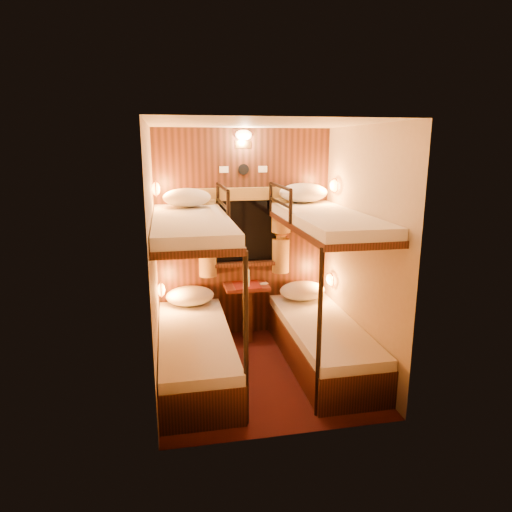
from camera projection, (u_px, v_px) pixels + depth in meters
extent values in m
plane|color=#36120E|center=(262.00, 371.00, 4.58)|extent=(2.10, 2.10, 0.00)
plane|color=silver|center=(262.00, 123.00, 4.01)|extent=(2.10, 2.10, 0.00)
plane|color=#C6B293|center=(243.00, 235.00, 5.30)|extent=(2.40, 0.00, 2.40)
plane|color=#C6B293|center=(292.00, 289.00, 3.30)|extent=(2.40, 0.00, 2.40)
plane|color=#C6B293|center=(154.00, 261.00, 4.11)|extent=(0.00, 2.40, 2.40)
plane|color=#C6B293|center=(361.00, 251.00, 4.48)|extent=(0.00, 2.40, 2.40)
cube|color=black|center=(244.00, 235.00, 5.28)|extent=(2.00, 0.03, 2.40)
cube|color=black|center=(196.00, 358.00, 4.49)|extent=(0.70, 1.90, 0.35)
cube|color=silver|center=(195.00, 337.00, 4.43)|extent=(0.68, 1.88, 0.10)
cube|color=black|center=(191.00, 231.00, 4.18)|extent=(0.70, 1.90, 0.06)
cube|color=silver|center=(191.00, 222.00, 4.16)|extent=(0.68, 1.88, 0.10)
cylinder|color=black|center=(246.00, 341.00, 3.56)|extent=(0.04, 0.04, 1.45)
cylinder|color=black|center=(218.00, 198.00, 5.04)|extent=(0.04, 0.04, 0.32)
cylinder|color=black|center=(228.00, 209.00, 4.23)|extent=(0.04, 0.04, 0.32)
cylinder|color=black|center=(222.00, 187.00, 4.60)|extent=(0.04, 0.85, 0.04)
cylinder|color=black|center=(223.00, 204.00, 4.64)|extent=(0.03, 0.85, 0.03)
cube|color=black|center=(321.00, 347.00, 4.73)|extent=(0.70, 1.90, 0.35)
cube|color=silver|center=(322.00, 327.00, 4.68)|extent=(0.68, 1.88, 0.10)
cube|color=black|center=(326.00, 226.00, 4.43)|extent=(0.70, 1.90, 0.06)
cube|color=silver|center=(326.00, 218.00, 4.41)|extent=(0.68, 1.88, 0.10)
cylinder|color=black|center=(319.00, 335.00, 3.68)|extent=(0.04, 0.04, 1.45)
cylinder|color=black|center=(271.00, 197.00, 5.15)|extent=(0.04, 0.04, 0.32)
cylinder|color=black|center=(291.00, 207.00, 4.34)|extent=(0.04, 0.04, 0.32)
cylinder|color=black|center=(280.00, 186.00, 4.71)|extent=(0.04, 0.85, 0.04)
cylinder|color=black|center=(280.00, 203.00, 4.75)|extent=(0.03, 0.85, 0.03)
cube|color=black|center=(244.00, 231.00, 5.25)|extent=(0.98, 0.02, 0.78)
cube|color=black|center=(244.00, 231.00, 5.24)|extent=(0.90, 0.01, 0.70)
cube|color=black|center=(245.00, 264.00, 5.30)|extent=(1.00, 0.12, 0.04)
cube|color=olive|center=(244.00, 194.00, 5.12)|extent=(1.10, 0.06, 0.14)
cylinder|color=olive|center=(207.00, 217.00, 5.09)|extent=(0.22, 0.22, 0.40)
cylinder|color=olive|center=(207.00, 237.00, 5.14)|extent=(0.11, 0.11, 0.12)
cylinder|color=olive|center=(208.00, 259.00, 5.20)|extent=(0.20, 0.20, 0.40)
torus|color=#BB7B37|center=(207.00, 237.00, 5.14)|extent=(0.14, 0.14, 0.02)
cylinder|color=olive|center=(281.00, 215.00, 5.25)|extent=(0.22, 0.22, 0.40)
cylinder|color=olive|center=(281.00, 235.00, 5.30)|extent=(0.11, 0.11, 0.12)
cylinder|color=olive|center=(281.00, 255.00, 5.36)|extent=(0.20, 0.20, 0.40)
torus|color=#BB7B37|center=(281.00, 235.00, 5.30)|extent=(0.14, 0.14, 0.02)
cylinder|color=black|center=(243.00, 169.00, 5.09)|extent=(0.12, 0.02, 0.12)
cube|color=silver|center=(224.00, 170.00, 5.05)|extent=(0.10, 0.01, 0.07)
cube|color=silver|center=(263.00, 169.00, 5.13)|extent=(0.10, 0.01, 0.07)
cube|color=#BB7B37|center=(243.00, 144.00, 5.02)|extent=(0.18, 0.01, 0.08)
ellipsoid|color=#FFCC8C|center=(244.00, 135.00, 4.98)|extent=(0.18, 0.09, 0.11)
ellipsoid|color=orange|center=(161.00, 290.00, 4.90)|extent=(0.08, 0.20, 0.13)
torus|color=#BB7B37|center=(161.00, 290.00, 4.90)|extent=(0.02, 0.17, 0.17)
ellipsoid|color=orange|center=(156.00, 189.00, 4.65)|extent=(0.08, 0.20, 0.13)
torus|color=#BB7B37|center=(156.00, 189.00, 4.65)|extent=(0.02, 0.17, 0.17)
ellipsoid|color=orange|center=(331.00, 280.00, 5.26)|extent=(0.08, 0.20, 0.13)
torus|color=#BB7B37|center=(331.00, 280.00, 5.26)|extent=(0.02, 0.17, 0.17)
ellipsoid|color=orange|center=(334.00, 186.00, 5.01)|extent=(0.08, 0.20, 0.13)
torus|color=#BB7B37|center=(334.00, 186.00, 5.01)|extent=(0.02, 0.17, 0.17)
cube|color=#5D2815|center=(247.00, 287.00, 5.24)|extent=(0.50, 0.34, 0.04)
cube|color=black|center=(247.00, 313.00, 5.32)|extent=(0.08, 0.30, 0.61)
cube|color=#670E0D|center=(247.00, 285.00, 5.24)|extent=(0.30, 0.34, 0.01)
cylinder|color=#99BFE5|center=(246.00, 277.00, 5.20)|extent=(0.06, 0.06, 0.19)
cylinder|color=#448BCC|center=(246.00, 278.00, 5.20)|extent=(0.07, 0.07, 0.07)
cylinder|color=#448BCC|center=(246.00, 268.00, 5.17)|extent=(0.03, 0.03, 0.03)
cylinder|color=#99BFE5|center=(247.00, 278.00, 5.15)|extent=(0.06, 0.06, 0.20)
cylinder|color=#448BCC|center=(247.00, 279.00, 5.16)|extent=(0.07, 0.07, 0.07)
cylinder|color=#448BCC|center=(247.00, 268.00, 5.13)|extent=(0.04, 0.04, 0.03)
cube|color=silver|center=(264.00, 283.00, 5.29)|extent=(0.10, 0.09, 0.01)
cube|color=silver|center=(263.00, 284.00, 5.26)|extent=(0.07, 0.05, 0.01)
ellipsoid|color=silver|center=(190.00, 296.00, 5.13)|extent=(0.54, 0.39, 0.21)
ellipsoid|color=silver|center=(303.00, 291.00, 5.31)|extent=(0.54, 0.38, 0.21)
ellipsoid|color=silver|center=(187.00, 198.00, 4.73)|extent=(0.50, 0.35, 0.19)
ellipsoid|color=silver|center=(303.00, 193.00, 5.10)|extent=(0.55, 0.39, 0.22)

